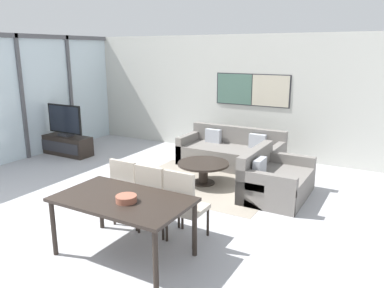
{
  "coord_description": "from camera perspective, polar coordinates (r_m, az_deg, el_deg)",
  "views": [
    {
      "loc": [
        3.96,
        -2.6,
        2.45
      ],
      "look_at": [
        1.04,
        2.57,
        0.95
      ],
      "focal_mm": 35.0,
      "sensor_mm": 36.0,
      "label": 1
    }
  ],
  "objects": [
    {
      "name": "area_rug",
      "position": [
        7.1,
        1.72,
        -5.98
      ],
      "size": [
        2.67,
        2.05,
        0.01
      ],
      "color": "gray",
      "rests_on": "ground_plane"
    },
    {
      "name": "fruit_bowl",
      "position": [
        4.41,
        -9.99,
        -8.15
      ],
      "size": [
        0.25,
        0.25,
        0.08
      ],
      "color": "#995642",
      "rests_on": "dining_table"
    },
    {
      "name": "window_wall_left",
      "position": [
        9.3,
        -24.63,
        7.23
      ],
      "size": [
        0.07,
        5.68,
        2.8
      ],
      "color": "silver",
      "rests_on": "ground_plane"
    },
    {
      "name": "dining_table",
      "position": [
        4.57,
        -10.51,
        -8.95
      ],
      "size": [
        1.62,
        0.94,
        0.75
      ],
      "color": "black",
      "rests_on": "ground_plane"
    },
    {
      "name": "tv_console",
      "position": [
        9.46,
        -18.55,
        -0.17
      ],
      "size": [
        1.3,
        0.47,
        0.45
      ],
      "color": "black",
      "rests_on": "ground_plane"
    },
    {
      "name": "dining_chair_left",
      "position": [
        5.39,
        -9.57,
        -6.82
      ],
      "size": [
        0.46,
        0.46,
        0.99
      ],
      "color": "#B2A899",
      "rests_on": "ground_plane"
    },
    {
      "name": "television",
      "position": [
        9.34,
        -18.84,
        3.38
      ],
      "size": [
        1.03,
        0.2,
        0.75
      ],
      "color": "#2D2D33",
      "rests_on": "tv_console"
    },
    {
      "name": "dining_chair_centre",
      "position": [
        5.1,
        -5.7,
        -7.91
      ],
      "size": [
        0.46,
        0.46,
        0.99
      ],
      "color": "#B2A899",
      "rests_on": "ground_plane"
    },
    {
      "name": "coffee_table",
      "position": [
        7.0,
        1.73,
        -3.65
      ],
      "size": [
        0.96,
        0.96,
        0.41
      ],
      "color": "black",
      "rests_on": "ground_plane"
    },
    {
      "name": "sofa_main",
      "position": [
        8.17,
        6.09,
        -1.41
      ],
      "size": [
        2.18,
        0.97,
        0.8
      ],
      "color": "slate",
      "rests_on": "ground_plane"
    },
    {
      "name": "dining_chair_right",
      "position": [
        4.86,
        -1.22,
        -8.98
      ],
      "size": [
        0.46,
        0.46,
        0.99
      ],
      "color": "#B2A899",
      "rests_on": "ground_plane"
    },
    {
      "name": "ground_plane",
      "position": [
        5.33,
        -24.85,
        -14.61
      ],
      "size": [
        24.0,
        24.0,
        0.0
      ],
      "primitive_type": "plane",
      "color": "#B2B2B7"
    },
    {
      "name": "wall_back",
      "position": [
        9.22,
        4.07,
        7.62
      ],
      "size": [
        8.07,
        0.09,
        2.8
      ],
      "color": "silver",
      "rests_on": "ground_plane"
    },
    {
      "name": "sofa_side",
      "position": [
        6.58,
        12.2,
        -5.52
      ],
      "size": [
        0.97,
        1.4,
        0.8
      ],
      "rotation": [
        0.0,
        0.0,
        1.57
      ],
      "color": "slate",
      "rests_on": "ground_plane"
    }
  ]
}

